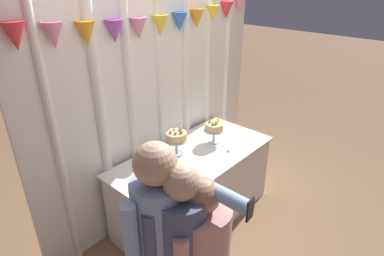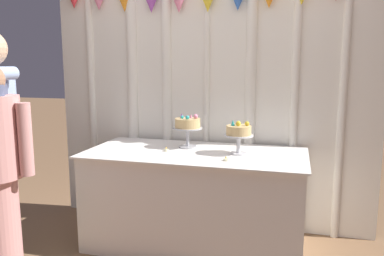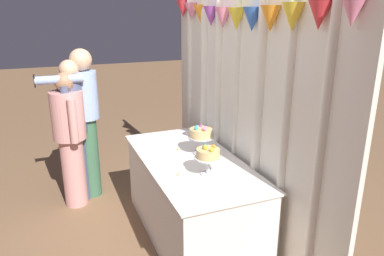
{
  "view_description": "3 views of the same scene",
  "coord_description": "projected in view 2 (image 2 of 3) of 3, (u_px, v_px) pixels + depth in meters",
  "views": [
    {
      "loc": [
        -2.12,
        -1.76,
        2.48
      ],
      "look_at": [
        0.03,
        0.15,
        1.06
      ],
      "focal_mm": 30.39,
      "sensor_mm": 36.0,
      "label": 1
    },
    {
      "loc": [
        0.75,
        -2.77,
        1.47
      ],
      "look_at": [
        -0.02,
        0.08,
        0.98
      ],
      "focal_mm": 35.71,
      "sensor_mm": 36.0,
      "label": 2
    },
    {
      "loc": [
        2.86,
        -1.04,
        2.09
      ],
      "look_at": [
        -0.21,
        0.2,
        1.01
      ],
      "focal_mm": 34.38,
      "sensor_mm": 36.0,
      "label": 3
    }
  ],
  "objects": [
    {
      "name": "tealight_near_left",
      "position": [
        226.0,
        160.0,
        2.75
      ],
      "size": [
        0.04,
        0.04,
        0.03
      ],
      "color": "beige",
      "rests_on": "cake_table"
    },
    {
      "name": "draped_curtain",
      "position": [
        206.0,
        83.0,
        3.4
      ],
      "size": [
        2.92,
        0.16,
        2.44
      ],
      "color": "white",
      "rests_on": "ground_plane"
    },
    {
      "name": "ground_plane",
      "position": [
        192.0,
        249.0,
        3.07
      ],
      "size": [
        24.0,
        24.0,
        0.0
      ],
      "primitive_type": "plane",
      "color": "#846042"
    },
    {
      "name": "cake_display_nearleft",
      "position": [
        188.0,
        125.0,
        3.17
      ],
      "size": [
        0.25,
        0.25,
        0.29
      ],
      "color": "#B2B2B7",
      "rests_on": "cake_table"
    },
    {
      "name": "cake_table",
      "position": [
        195.0,
        199.0,
        3.1
      ],
      "size": [
        1.74,
        0.83,
        0.78
      ],
      "color": "white",
      "rests_on": "ground_plane"
    },
    {
      "name": "cake_display_nearright",
      "position": [
        239.0,
        132.0,
        2.94
      ],
      "size": [
        0.23,
        0.23,
        0.27
      ],
      "color": "silver",
      "rests_on": "cake_table"
    },
    {
      "name": "tealight_far_left",
      "position": [
        166.0,
        150.0,
        3.06
      ],
      "size": [
        0.04,
        0.04,
        0.03
      ],
      "color": "beige",
      "rests_on": "cake_table"
    }
  ]
}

